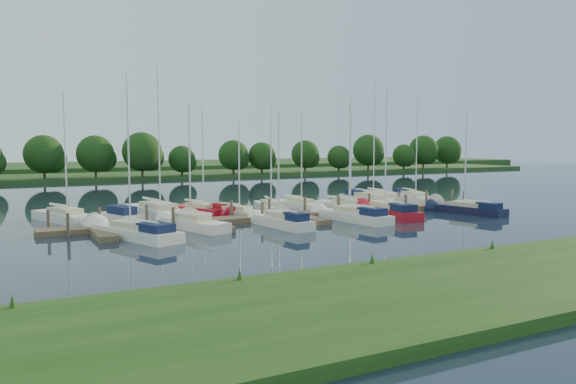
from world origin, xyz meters
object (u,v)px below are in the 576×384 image
dock (298,216)px  sailboat_n_5 (271,208)px  motorboat (123,217)px  sailboat_s_2 (282,223)px  sailboat_n_0 (66,218)px

dock → sailboat_n_5: bearing=88.0°
dock → motorboat: 14.20m
sailboat_n_5 → sailboat_s_2: (-3.59, -9.22, 0.07)m
dock → sailboat_n_5: (0.20, 5.66, 0.07)m
motorboat → sailboat_n_5: size_ratio=0.57×
motorboat → sailboat_s_2: bearing=119.6°
motorboat → dock: bearing=139.9°
dock → motorboat: motorboat is taller
sailboat_n_0 → sailboat_n_5: size_ratio=1.09×
sailboat_n_5 → sailboat_s_2: size_ratio=1.08×
sailboat_s_2 → sailboat_n_5: bearing=61.4°
dock → sailboat_s_2: 4.92m
sailboat_n_0 → motorboat: (4.11, -1.80, 0.05)m
motorboat → sailboat_n_0: bearing=-42.1°
sailboat_n_0 → motorboat: sailboat_n_0 is taller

